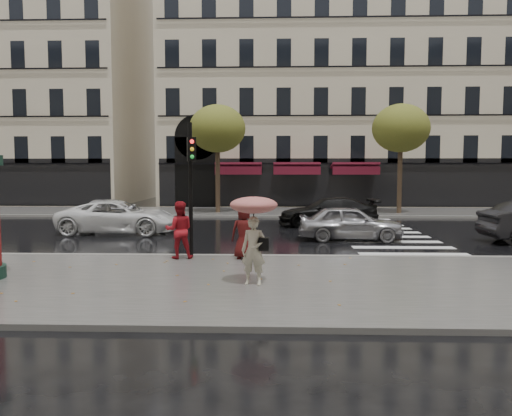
{
  "coord_description": "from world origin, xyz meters",
  "views": [
    {
      "loc": [
        1.35,
        -12.32,
        2.83
      ],
      "look_at": [
        0.89,
        1.5,
        1.71
      ],
      "focal_mm": 35.0,
      "sensor_mm": 36.0,
      "label": 1
    }
  ],
  "objects_px": {
    "car_black": "(328,212)",
    "woman_umbrella": "(254,225)",
    "car_white": "(119,217)",
    "man_burgundy": "(244,232)",
    "car_silver": "(350,223)",
    "woman_red": "(179,230)",
    "car_far_silver": "(100,210)",
    "traffic_light": "(191,176)"
  },
  "relations": [
    {
      "from": "car_black",
      "to": "woman_umbrella",
      "type": "bearing_deg",
      "value": -17.13
    },
    {
      "from": "car_white",
      "to": "car_black",
      "type": "distance_m",
      "value": 9.79
    },
    {
      "from": "man_burgundy",
      "to": "car_silver",
      "type": "distance_m",
      "value": 6.13
    },
    {
      "from": "woman_red",
      "to": "car_far_silver",
      "type": "bearing_deg",
      "value": -70.0
    },
    {
      "from": "traffic_light",
      "to": "car_white",
      "type": "relative_size",
      "value": 0.8
    },
    {
      "from": "woman_red",
      "to": "man_burgundy",
      "type": "relative_size",
      "value": 1.07
    },
    {
      "from": "woman_umbrella",
      "to": "car_black",
      "type": "distance_m",
      "value": 13.18
    },
    {
      "from": "man_burgundy",
      "to": "car_far_silver",
      "type": "height_order",
      "value": "man_burgundy"
    },
    {
      "from": "woman_umbrella",
      "to": "traffic_light",
      "type": "relative_size",
      "value": 0.52
    },
    {
      "from": "man_burgundy",
      "to": "car_white",
      "type": "bearing_deg",
      "value": -45.56
    },
    {
      "from": "man_burgundy",
      "to": "car_far_silver",
      "type": "xyz_separation_m",
      "value": [
        -8.19,
        10.89,
        -0.28
      ]
    },
    {
      "from": "woman_red",
      "to": "traffic_light",
      "type": "xyz_separation_m",
      "value": [
        0.32,
        0.33,
        1.61
      ]
    },
    {
      "from": "woman_umbrella",
      "to": "traffic_light",
      "type": "height_order",
      "value": "traffic_light"
    },
    {
      "from": "woman_umbrella",
      "to": "man_burgundy",
      "type": "distance_m",
      "value": 3.36
    },
    {
      "from": "car_silver",
      "to": "traffic_light",
      "type": "bearing_deg",
      "value": 131.65
    },
    {
      "from": "woman_red",
      "to": "car_far_silver",
      "type": "height_order",
      "value": "woman_red"
    },
    {
      "from": "woman_umbrella",
      "to": "man_burgundy",
      "type": "relative_size",
      "value": 1.33
    },
    {
      "from": "car_white",
      "to": "man_burgundy",
      "type": "bearing_deg",
      "value": -137.67
    },
    {
      "from": "car_black",
      "to": "car_far_silver",
      "type": "bearing_deg",
      "value": -100.21
    },
    {
      "from": "car_far_silver",
      "to": "car_black",
      "type": "bearing_deg",
      "value": 77.26
    },
    {
      "from": "woman_umbrella",
      "to": "car_far_silver",
      "type": "relative_size",
      "value": 0.56
    },
    {
      "from": "traffic_light",
      "to": "car_black",
      "type": "xyz_separation_m",
      "value": [
        5.16,
        9.17,
        -1.9
      ]
    },
    {
      "from": "woman_red",
      "to": "car_silver",
      "type": "bearing_deg",
      "value": -150.72
    },
    {
      "from": "traffic_light",
      "to": "car_white",
      "type": "distance_m",
      "value": 7.63
    },
    {
      "from": "car_black",
      "to": "man_burgundy",
      "type": "bearing_deg",
      "value": -23.8
    },
    {
      "from": "woman_umbrella",
      "to": "car_far_silver",
      "type": "xyz_separation_m",
      "value": [
        -8.6,
        14.17,
        -0.87
      ]
    },
    {
      "from": "man_burgundy",
      "to": "traffic_light",
      "type": "xyz_separation_m",
      "value": [
        -1.63,
        0.33,
        1.67
      ]
    },
    {
      "from": "man_burgundy",
      "to": "car_far_silver",
      "type": "distance_m",
      "value": 13.63
    },
    {
      "from": "woman_umbrella",
      "to": "car_black",
      "type": "bearing_deg",
      "value": 76.3
    },
    {
      "from": "woman_red",
      "to": "car_far_silver",
      "type": "relative_size",
      "value": 0.45
    },
    {
      "from": "woman_umbrella",
      "to": "car_silver",
      "type": "relative_size",
      "value": 0.53
    },
    {
      "from": "woman_umbrella",
      "to": "car_black",
      "type": "height_order",
      "value": "woman_umbrella"
    },
    {
      "from": "car_silver",
      "to": "car_far_silver",
      "type": "height_order",
      "value": "car_silver"
    },
    {
      "from": "woman_umbrella",
      "to": "man_burgundy",
      "type": "height_order",
      "value": "woman_umbrella"
    },
    {
      "from": "car_black",
      "to": "woman_red",
      "type": "bearing_deg",
      "value": -33.4
    },
    {
      "from": "traffic_light",
      "to": "car_silver",
      "type": "bearing_deg",
      "value": 38.66
    },
    {
      "from": "car_white",
      "to": "car_black",
      "type": "height_order",
      "value": "car_white"
    },
    {
      "from": "man_burgundy",
      "to": "car_silver",
      "type": "bearing_deg",
      "value": -126.73
    },
    {
      "from": "woman_umbrella",
      "to": "car_white",
      "type": "relative_size",
      "value": 0.41
    },
    {
      "from": "man_burgundy",
      "to": "traffic_light",
      "type": "distance_m",
      "value": 2.36
    },
    {
      "from": "car_black",
      "to": "traffic_light",
      "type": "bearing_deg",
      "value": -32.79
    },
    {
      "from": "traffic_light",
      "to": "car_silver",
      "type": "distance_m",
      "value": 7.31
    }
  ]
}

